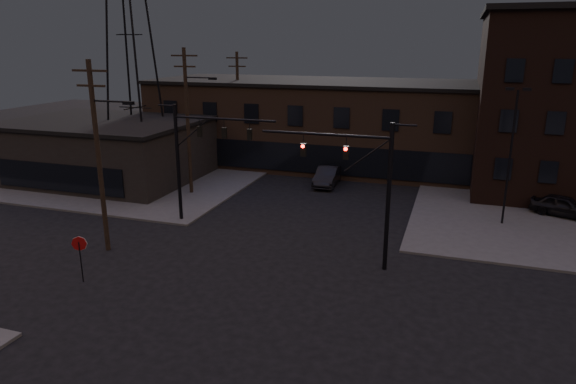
# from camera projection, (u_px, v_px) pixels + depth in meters

# --- Properties ---
(ground) EXTENTS (140.00, 140.00, 0.00)m
(ground) POSITION_uv_depth(u_px,v_px,m) (242.00, 287.00, 25.82)
(ground) COLOR black
(ground) RESTS_ON ground
(sidewalk_nw) EXTENTS (30.00, 30.00, 0.15)m
(sidewalk_nw) POSITION_uv_depth(u_px,v_px,m) (130.00, 162.00, 52.52)
(sidewalk_nw) COLOR #474744
(sidewalk_nw) RESTS_ON ground
(building_row) EXTENTS (40.00, 12.00, 8.00)m
(building_row) POSITION_uv_depth(u_px,v_px,m) (355.00, 126.00, 50.18)
(building_row) COLOR #483326
(building_row) RESTS_ON ground
(building_left) EXTENTS (16.00, 12.00, 5.00)m
(building_left) POSITION_uv_depth(u_px,v_px,m) (106.00, 151.00, 45.76)
(building_left) COLOR black
(building_left) RESTS_ON ground
(traffic_signal_near) EXTENTS (7.12, 0.24, 8.00)m
(traffic_signal_near) POSITION_uv_depth(u_px,v_px,m) (367.00, 180.00, 26.90)
(traffic_signal_near) COLOR black
(traffic_signal_near) RESTS_ON ground
(traffic_signal_far) EXTENTS (7.12, 0.24, 8.00)m
(traffic_signal_far) POSITION_uv_depth(u_px,v_px,m) (194.00, 151.00, 33.73)
(traffic_signal_far) COLOR black
(traffic_signal_far) RESTS_ON ground
(stop_sign) EXTENTS (0.72, 0.33, 2.48)m
(stop_sign) POSITION_uv_depth(u_px,v_px,m) (80.00, 248.00, 25.93)
(stop_sign) COLOR black
(stop_sign) RESTS_ON ground
(utility_pole_near) EXTENTS (3.70, 0.28, 11.00)m
(utility_pole_near) POSITION_uv_depth(u_px,v_px,m) (99.00, 153.00, 28.86)
(utility_pole_near) COLOR black
(utility_pole_near) RESTS_ON ground
(utility_pole_mid) EXTENTS (3.70, 0.28, 11.50)m
(utility_pole_mid) POSITION_uv_depth(u_px,v_px,m) (188.00, 119.00, 40.02)
(utility_pole_mid) COLOR black
(utility_pole_mid) RESTS_ON ground
(utility_pole_far) EXTENTS (2.20, 0.28, 11.00)m
(utility_pole_far) POSITION_uv_depth(u_px,v_px,m) (238.00, 105.00, 51.36)
(utility_pole_far) COLOR black
(utility_pole_far) RESTS_ON ground
(transmission_tower) EXTENTS (7.00, 7.00, 25.00)m
(transmission_tower) POSITION_uv_depth(u_px,v_px,m) (129.00, 35.00, 44.17)
(transmission_tower) COLOR black
(transmission_tower) RESTS_ON ground
(lot_light_a) EXTENTS (1.50, 0.28, 9.14)m
(lot_light_a) POSITION_uv_depth(u_px,v_px,m) (512.00, 145.00, 33.05)
(lot_light_a) COLOR black
(lot_light_a) RESTS_ON ground
(parked_car_lot_a) EXTENTS (4.65, 3.23, 1.47)m
(parked_car_lot_a) POSITION_uv_depth(u_px,v_px,m) (564.00, 206.00, 35.79)
(parked_car_lot_a) COLOR black
(parked_car_lot_a) RESTS_ON sidewalk_ne
(car_crossing) EXTENTS (1.92, 4.96, 1.61)m
(car_crossing) POSITION_uv_depth(u_px,v_px,m) (328.00, 176.00, 44.16)
(car_crossing) COLOR black
(car_crossing) RESTS_ON ground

